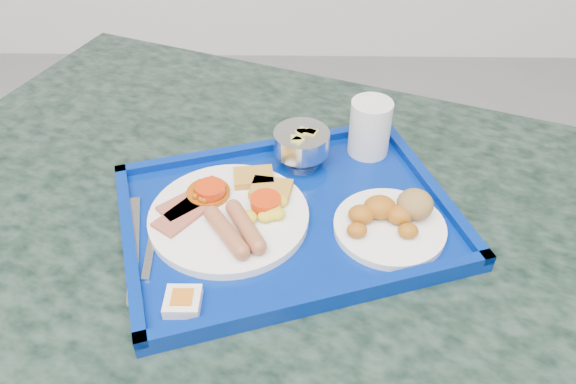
{
  "coord_description": "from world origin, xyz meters",
  "views": [
    {
      "loc": [
        0.27,
        0.4,
        1.31
      ],
      "look_at": [
        0.26,
        0.98,
        0.81
      ],
      "focal_mm": 35.0,
      "sensor_mm": 36.0,
      "label": 1
    }
  ],
  "objects_px": {
    "bread_plate": "(392,219)",
    "fruit_bowl": "(302,143)",
    "table": "(279,299)",
    "juice_cup": "(370,126)",
    "tray": "(288,217)",
    "main_plate": "(233,213)"
  },
  "relations": [
    {
      "from": "fruit_bowl",
      "to": "main_plate",
      "type": "bearing_deg",
      "value": -126.34
    },
    {
      "from": "tray",
      "to": "bread_plate",
      "type": "distance_m",
      "value": 0.15
    },
    {
      "from": "main_plate",
      "to": "fruit_bowl",
      "type": "distance_m",
      "value": 0.16
    },
    {
      "from": "bread_plate",
      "to": "fruit_bowl",
      "type": "distance_m",
      "value": 0.19
    },
    {
      "from": "bread_plate",
      "to": "juice_cup",
      "type": "xyz_separation_m",
      "value": [
        -0.02,
        0.18,
        0.03
      ]
    },
    {
      "from": "table",
      "to": "juice_cup",
      "type": "height_order",
      "value": "juice_cup"
    },
    {
      "from": "bread_plate",
      "to": "tray",
      "type": "bearing_deg",
      "value": 169.94
    },
    {
      "from": "tray",
      "to": "main_plate",
      "type": "height_order",
      "value": "main_plate"
    },
    {
      "from": "tray",
      "to": "bread_plate",
      "type": "relative_size",
      "value": 3.5
    },
    {
      "from": "table",
      "to": "juice_cup",
      "type": "distance_m",
      "value": 0.32
    },
    {
      "from": "tray",
      "to": "fruit_bowl",
      "type": "bearing_deg",
      "value": 81.02
    },
    {
      "from": "table",
      "to": "main_plate",
      "type": "distance_m",
      "value": 0.23
    },
    {
      "from": "bread_plate",
      "to": "fruit_bowl",
      "type": "height_order",
      "value": "fruit_bowl"
    },
    {
      "from": "table",
      "to": "fruit_bowl",
      "type": "height_order",
      "value": "fruit_bowl"
    },
    {
      "from": "table",
      "to": "tray",
      "type": "height_order",
      "value": "tray"
    },
    {
      "from": "main_plate",
      "to": "juice_cup",
      "type": "relative_size",
      "value": 2.46
    },
    {
      "from": "main_plate",
      "to": "fruit_bowl",
      "type": "height_order",
      "value": "fruit_bowl"
    },
    {
      "from": "table",
      "to": "fruit_bowl",
      "type": "relative_size",
      "value": 16.72
    },
    {
      "from": "table",
      "to": "bread_plate",
      "type": "bearing_deg",
      "value": -15.16
    },
    {
      "from": "table",
      "to": "juice_cup",
      "type": "xyz_separation_m",
      "value": [
        0.14,
        0.13,
        0.26
      ]
    },
    {
      "from": "tray",
      "to": "bread_plate",
      "type": "xyz_separation_m",
      "value": [
        0.14,
        -0.03,
        0.02
      ]
    },
    {
      "from": "bread_plate",
      "to": "fruit_bowl",
      "type": "relative_size",
      "value": 1.78
    }
  ]
}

